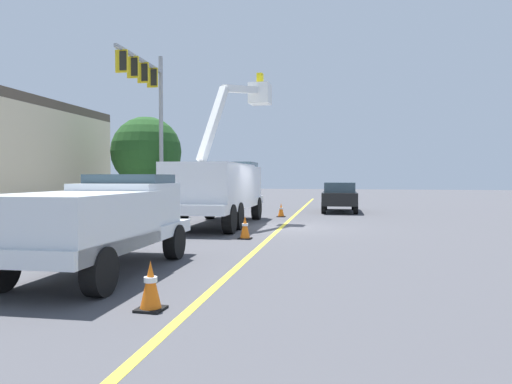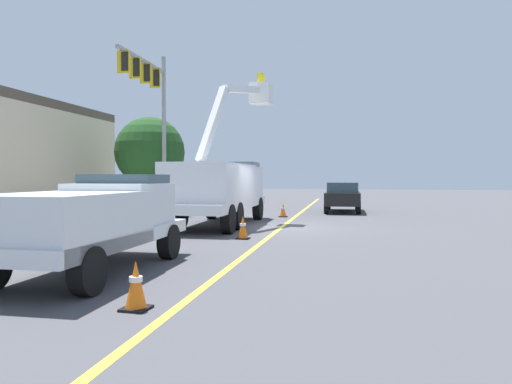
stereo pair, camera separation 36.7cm
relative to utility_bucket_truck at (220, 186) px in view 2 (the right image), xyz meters
The scene contains 11 objects.
ground 3.15m from the utility_bucket_truck, 98.76° to the right, with size 120.00×120.00×0.00m, color #47474C.
sidewalk_far_side 5.91m from the utility_bucket_truck, 99.94° to the left, with size 60.00×3.60×0.12m, color #9E9E99.
lane_centre_stripe 3.15m from the utility_bucket_truck, 98.76° to the right, with size 50.00×0.16×0.01m, color yellow.
utility_bucket_truck is the anchor object (origin of this frame).
service_pickup_truck 10.10m from the utility_bucket_truck, behind, with size 5.73×2.50×2.06m.
passing_minivan 9.86m from the utility_bucket_truck, 26.26° to the right, with size 4.92×2.23×1.69m.
traffic_cone_leading 12.76m from the utility_bucket_truck, 166.69° to the right, with size 0.40×0.40×0.75m.
traffic_cone_mid_front 4.83m from the utility_bucket_truck, 152.06° to the right, with size 0.40×0.40×0.75m.
traffic_cone_mid_rear 4.95m from the utility_bucket_truck, 21.49° to the right, with size 0.40×0.40×0.69m.
traffic_signal_mast 7.47m from the utility_bucket_truck, 54.88° to the left, with size 5.46×0.81×8.54m.
street_tree_right 9.77m from the utility_bucket_truck, 44.65° to the left, with size 4.10×4.10×5.53m.
Camera 2 is at (-18.35, -3.80, 2.00)m, focal length 33.39 mm.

